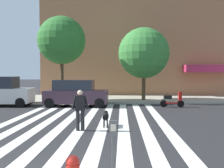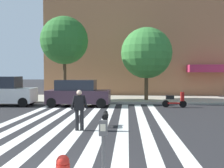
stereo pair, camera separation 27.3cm
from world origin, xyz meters
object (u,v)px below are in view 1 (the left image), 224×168
Objects in this scene: pedestrian_dog_walker at (80,108)px; dog_on_leash at (106,116)px; parked_car_behind_first at (76,93)px; street_tree_nearest at (62,40)px; street_tree_middle at (144,53)px; parked_scooter at (172,100)px; parking_meter_third_along at (113,148)px.

dog_on_leash is at bearing 40.84° from pedestrian_dog_walker.
parked_car_behind_first is 7.61m from pedestrian_dog_walker.
street_tree_middle is (6.48, 0.96, -0.93)m from street_tree_nearest.
parked_car_behind_first is at bearing 101.55° from pedestrian_dog_walker.
street_tree_middle reaches higher than dog_on_leash.
parked_scooter is at bearing -64.34° from street_tree_middle.
parked_scooter is at bearing -16.92° from street_tree_nearest.
street_tree_middle is 3.57× the size of pedestrian_dog_walker.
street_tree_middle is 11.62m from pedestrian_dog_walker.
street_tree_middle is at bearing 8.41° from street_tree_nearest.
street_tree_middle is (1.92, 16.50, 2.91)m from parking_meter_third_along.
parked_scooter is at bearing -1.74° from parked_car_behind_first.
street_tree_nearest reaches higher than pedestrian_dog_walker.
parked_scooter is 8.88m from pedestrian_dog_walker.
parked_car_behind_first is at bearing -147.00° from street_tree_middle.
pedestrian_dog_walker is at bearing -72.70° from street_tree_nearest.
street_tree_nearest is at bearing 123.54° from parked_car_behind_first.
parked_scooter reaches higher than dog_on_leash.
street_tree_middle is 10.73m from dog_on_leash.
pedestrian_dog_walker is (-5.10, -7.26, 0.45)m from parked_scooter.
street_tree_nearest is (-1.51, 2.27, 3.95)m from parked_car_behind_first.
pedestrian_dog_walker is at bearing -78.45° from parked_car_behind_first.
parked_scooter is 0.99× the size of pedestrian_dog_walker.
parking_meter_third_along is at bearing -85.26° from dog_on_leash.
dog_on_leash is (-2.47, -9.84, -3.49)m from street_tree_middle.
street_tree_nearest reaches higher than parked_car_behind_first.
parked_car_behind_first is 2.66× the size of parked_scooter.
parked_scooter is 5.14m from street_tree_middle.
dog_on_leash is at bearing -65.73° from street_tree_nearest.
parked_car_behind_first reaches higher than dog_on_leash.
dog_on_leash is at bearing -122.72° from parked_scooter.
parked_car_behind_first is at bearing -56.46° from street_tree_nearest.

